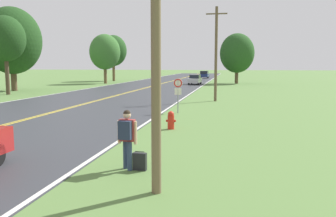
{
  "coord_description": "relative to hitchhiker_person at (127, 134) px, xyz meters",
  "views": [
    {
      "loc": [
        11.81,
        -7.96,
        3.16
      ],
      "look_at": [
        9.13,
        6.48,
        1.34
      ],
      "focal_mm": 38.0,
      "sensor_mm": 36.0,
      "label": 1
    }
  ],
  "objects": [
    {
      "name": "tree_right_cluster",
      "position": [
        -18.12,
        46.78,
        4.12
      ],
      "size": [
        5.1,
        5.1,
        8.18
      ],
      "color": "brown",
      "rests_on": "ground"
    },
    {
      "name": "car_dark_blue_hatchback_mid_near",
      "position": [
        -3.71,
        73.16,
        -0.22
      ],
      "size": [
        2.05,
        3.63,
        1.7
      ],
      "rotation": [
        0.0,
        0.0,
        -1.61
      ],
      "color": "black",
      "rests_on": "ground"
    },
    {
      "name": "traffic_sign",
      "position": [
        -0.47,
        12.83,
        0.58
      ],
      "size": [
        0.6,
        0.1,
        2.27
      ],
      "color": "gray",
      "rests_on": "ground"
    },
    {
      "name": "fire_hydrant",
      "position": [
        0.11,
        6.96,
        -0.66
      ],
      "size": [
        0.49,
        0.33,
        0.89
      ],
      "color": "red",
      "rests_on": "ground"
    },
    {
      "name": "hitchhiker_person",
      "position": [
        0.0,
        0.0,
        0.0
      ],
      "size": [
        0.62,
        0.46,
        1.82
      ],
      "rotation": [
        0.0,
        0.0,
        1.5
      ],
      "color": "navy",
      "rests_on": "ground"
    },
    {
      "name": "utility_pole_foreground",
      "position": [
        1.28,
        -1.73,
        3.05
      ],
      "size": [
        1.8,
        0.24,
        8.02
      ],
      "color": "brown",
      "rests_on": "ground"
    },
    {
      "name": "tree_mid_treeline",
      "position": [
        3.52,
        50.37,
        3.91
      ],
      "size": [
        5.64,
        5.64,
        8.28
      ],
      "color": "brown",
      "rests_on": "ground"
    },
    {
      "name": "suitcase",
      "position": [
        0.38,
        0.03,
        -0.85
      ],
      "size": [
        0.42,
        0.19,
        0.58
      ],
      "rotation": [
        0.0,
        0.0,
        1.5
      ],
      "color": "black",
      "rests_on": "ground"
    },
    {
      "name": "tree_far_back",
      "position": [
        -20.4,
        23.79,
        4.71
      ],
      "size": [
        4.12,
        4.12,
        8.22
      ],
      "color": "#473828",
      "rests_on": "ground"
    },
    {
      "name": "tree_left_verge",
      "position": [
        -23.05,
        28.83,
        4.86
      ],
      "size": [
        6.91,
        6.91,
        9.97
      ],
      "color": "brown",
      "rests_on": "ground"
    },
    {
      "name": "car_silver_sedan_approaching",
      "position": [
        -3.06,
        47.04,
        -0.32
      ],
      "size": [
        1.89,
        4.37,
        1.54
      ],
      "rotation": [
        0.0,
        0.0,
        -1.61
      ],
      "color": "black",
      "rests_on": "ground"
    },
    {
      "name": "utility_pole_midground",
      "position": [
        1.55,
        20.97,
        3.05
      ],
      "size": [
        1.8,
        0.24,
        8.03
      ],
      "color": "brown",
      "rests_on": "ground"
    },
    {
      "name": "tree_behind_sign",
      "position": [
        -19.81,
        55.88,
        4.68
      ],
      "size": [
        5.12,
        5.12,
        8.76
      ],
      "color": "brown",
      "rests_on": "ground"
    }
  ]
}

